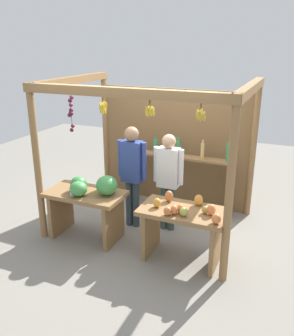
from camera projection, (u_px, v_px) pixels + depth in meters
name	position (u px, v px, depth m)	size (l,w,h in m)	color
ground_plane	(152.00, 224.00, 5.99)	(12.00, 12.00, 0.00)	gray
market_stall	(162.00, 137.00, 5.92)	(2.90, 2.13, 2.34)	olive
fruit_counter_left	(88.00, 198.00, 5.37)	(1.17, 0.66, 1.04)	olive
fruit_counter_right	(183.00, 222.00, 4.85)	(1.17, 0.64, 0.91)	olive
bottle_shelf_unit	(178.00, 167.00, 6.32)	(1.86, 0.22, 1.36)	olive
vendor_man	(132.00, 168.00, 5.64)	(0.48, 0.22, 1.65)	#324046
vendor_woman	(168.00, 174.00, 5.55)	(0.48, 0.21, 1.56)	#364747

